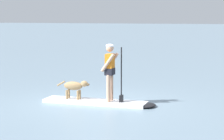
% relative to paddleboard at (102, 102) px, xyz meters
% --- Properties ---
extents(ground_plane, '(400.00, 400.00, 0.00)m').
position_rel_paddleboard_xyz_m(ground_plane, '(-0.22, -0.05, -0.05)').
color(ground_plane, gray).
extents(paddleboard, '(3.47, 1.43, 0.10)m').
position_rel_paddleboard_xyz_m(paddleboard, '(0.00, 0.00, 0.00)').
color(paddleboard, silver).
rests_on(paddleboard, ground_plane).
extents(person_paddler, '(0.66, 0.55, 1.68)m').
position_rel_paddleboard_xyz_m(person_paddler, '(0.25, 0.06, 1.02)').
color(person_paddler, tan).
rests_on(person_paddler, paddleboard).
extents(dog, '(1.05, 0.36, 0.57)m').
position_rel_paddleboard_xyz_m(dog, '(-0.85, -0.19, 0.43)').
color(dog, '#997A51').
rests_on(dog, paddleboard).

